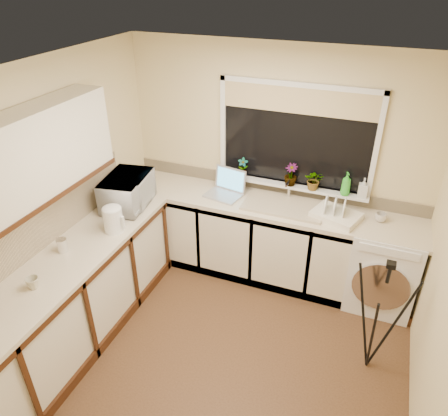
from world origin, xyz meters
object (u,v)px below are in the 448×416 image
(kettle, at_px, (113,220))
(microwave, at_px, (127,191))
(laptop, at_px, (226,188))
(soap_bottle_clear, at_px, (363,188))
(plant_a, at_px, (243,167))
(cup_left, at_px, (33,283))
(washing_machine, at_px, (383,265))
(tripod, at_px, (378,318))
(dish_rack, at_px, (336,216))
(plant_d, at_px, (314,180))
(steel_jar, at_px, (62,245))
(soap_bottle_green, at_px, (346,184))
(cup_back, at_px, (381,217))
(plant_c, at_px, (291,175))

(kettle, xyz_separation_m, microwave, (-0.13, 0.46, 0.04))
(laptop, relative_size, soap_bottle_clear, 2.10)
(plant_a, height_order, cup_left, plant_a)
(washing_machine, xyz_separation_m, plant_a, (-1.58, 0.24, 0.71))
(microwave, bearing_deg, tripod, -107.30)
(washing_machine, relative_size, laptop, 2.14)
(dish_rack, height_order, plant_d, plant_d)
(microwave, distance_m, cup_left, 1.37)
(soap_bottle_clear, relative_size, cup_left, 1.96)
(dish_rack, relative_size, plant_a, 2.08)
(dish_rack, xyz_separation_m, steel_jar, (-2.12, -1.40, 0.03))
(washing_machine, bearing_deg, soap_bottle_green, 157.17)
(plant_a, relative_size, soap_bottle_clear, 1.05)
(steel_jar, distance_m, soap_bottle_green, 2.72)
(tripod, bearing_deg, cup_back, 74.89)
(plant_a, distance_m, cup_back, 1.49)
(tripod, bearing_deg, plant_a, 122.59)
(tripod, xyz_separation_m, soap_bottle_clear, (-0.32, 1.13, 0.59))
(steel_jar, relative_size, cup_back, 1.10)
(washing_machine, relative_size, soap_bottle_green, 3.69)
(steel_jar, distance_m, microwave, 0.91)
(plant_d, bearing_deg, washing_machine, -14.51)
(soap_bottle_green, bearing_deg, plant_a, 178.39)
(washing_machine, relative_size, kettle, 3.80)
(plant_c, distance_m, cup_back, 0.97)
(laptop, distance_m, soap_bottle_green, 1.23)
(laptop, bearing_deg, dish_rack, 6.97)
(washing_machine, relative_size, cup_back, 8.02)
(washing_machine, height_order, soap_bottle_green, soap_bottle_green)
(dish_rack, distance_m, tripod, 1.08)
(tripod, relative_size, soap_bottle_green, 4.65)
(microwave, distance_m, plant_d, 1.90)
(kettle, xyz_separation_m, soap_bottle_clear, (2.09, 1.23, 0.13))
(steel_jar, xyz_separation_m, plant_d, (1.84, 1.64, 0.20))
(washing_machine, xyz_separation_m, plant_c, (-1.05, 0.22, 0.72))
(plant_c, distance_m, cup_left, 2.60)
(soap_bottle_clear, bearing_deg, soap_bottle_green, -172.27)
(washing_machine, height_order, cup_left, cup_left)
(dish_rack, relative_size, steel_jar, 3.56)
(dish_rack, relative_size, tripod, 0.39)
(plant_c, bearing_deg, soap_bottle_clear, 0.81)
(kettle, xyz_separation_m, plant_d, (1.61, 1.21, 0.14))
(plant_d, relative_size, soap_bottle_green, 0.88)
(washing_machine, bearing_deg, cup_left, -142.96)
(laptop, bearing_deg, cup_back, 11.84)
(laptop, relative_size, cup_left, 4.10)
(steel_jar, xyz_separation_m, soap_bottle_green, (2.15, 1.64, 0.21))
(cup_left, bearing_deg, soap_bottle_green, 45.94)
(soap_bottle_clear, bearing_deg, washing_machine, -35.25)
(dish_rack, xyz_separation_m, soap_bottle_clear, (0.20, 0.26, 0.22))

